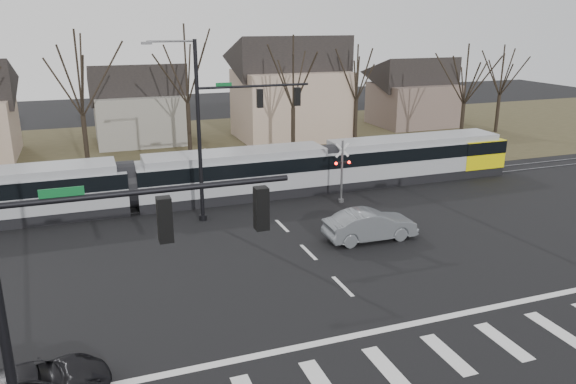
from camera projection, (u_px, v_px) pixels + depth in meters
name	position (u px, v px, depth m)	size (l,w,h in m)	color
ground	(364.00, 307.00, 22.79)	(140.00, 140.00, 0.00)	black
grass_verge	(202.00, 146.00, 51.51)	(140.00, 28.00, 0.01)	#38331E
crosswalk	(418.00, 361.00, 19.20)	(27.00, 2.60, 0.01)	silver
stop_line	(386.00, 329.00, 21.18)	(28.00, 0.35, 0.01)	silver
lane_dashes	(252.00, 196.00, 37.15)	(0.18, 30.00, 0.01)	silver
rail_pair	(253.00, 196.00, 36.97)	(90.00, 1.52, 0.06)	#59595E
tram	(234.00, 173.00, 36.27)	(40.91, 3.04, 3.10)	gray
sedan	(370.00, 225.00, 29.59)	(4.96, 1.83, 1.62)	slate
signal_pole_near_left	(77.00, 282.00, 12.32)	(9.28, 0.44, 10.20)	black
signal_pole_far	(227.00, 121.00, 31.54)	(9.28, 0.44, 10.20)	black
rail_crossing_signal	(342.00, 174.00, 35.36)	(1.08, 0.36, 4.00)	#59595B
tree_row	(239.00, 99.00, 45.31)	(59.20, 7.20, 10.00)	black
house_b	(139.00, 100.00, 52.29)	(8.64, 7.56, 7.65)	gray
house_c	(290.00, 84.00, 53.81)	(10.80, 8.64, 10.10)	tan
house_d	(413.00, 89.00, 60.89)	(8.64, 7.56, 7.65)	brown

